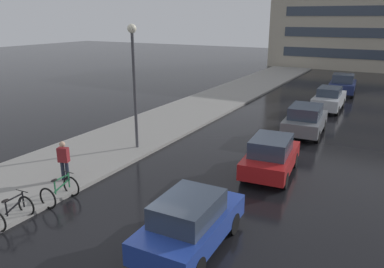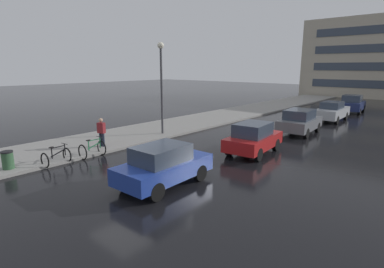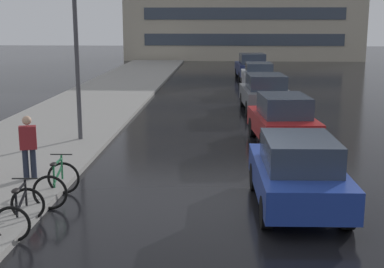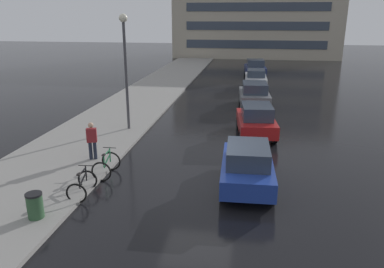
{
  "view_description": "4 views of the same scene",
  "coord_description": "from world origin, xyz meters",
  "px_view_note": "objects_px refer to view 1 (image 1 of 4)",
  "views": [
    {
      "loc": [
        6.13,
        -7.38,
        6.14
      ],
      "look_at": [
        -0.95,
        5.24,
        1.61
      ],
      "focal_mm": 35.0,
      "sensor_mm": 36.0,
      "label": 1
    },
    {
      "loc": [
        9.51,
        -6.83,
        4.38
      ],
      "look_at": [
        0.5,
        3.42,
        1.31
      ],
      "focal_mm": 28.0,
      "sensor_mm": 36.0,
      "label": 2
    },
    {
      "loc": [
        0.06,
        -10.49,
        3.97
      ],
      "look_at": [
        -0.75,
        3.51,
        0.93
      ],
      "focal_mm": 50.0,
      "sensor_mm": 36.0,
      "label": 3
    },
    {
      "loc": [
        1.65,
        -11.76,
        5.8
      ],
      "look_at": [
        -0.56,
        2.19,
        1.3
      ],
      "focal_mm": 35.0,
      "sensor_mm": 36.0,
      "label": 4
    }
  ],
  "objects_px": {
    "car_grey": "(305,120)",
    "car_navy": "(343,84)",
    "car_red": "(271,156)",
    "streetlamp": "(134,69)",
    "car_silver": "(329,99)",
    "bicycle_second": "(60,191)",
    "bicycle_nearest": "(12,212)",
    "pedestrian": "(64,160)",
    "car_blue": "(190,222)"
  },
  "relations": [
    {
      "from": "car_navy",
      "to": "pedestrian",
      "type": "relative_size",
      "value": 2.32
    },
    {
      "from": "car_red",
      "to": "streetlamp",
      "type": "bearing_deg",
      "value": -177.76
    },
    {
      "from": "streetlamp",
      "to": "car_silver",
      "type": "bearing_deg",
      "value": 63.16
    },
    {
      "from": "bicycle_nearest",
      "to": "car_grey",
      "type": "bearing_deg",
      "value": 67.76
    },
    {
      "from": "car_red",
      "to": "car_navy",
      "type": "xyz_separation_m",
      "value": [
        -0.01,
        18.95,
        0.03
      ]
    },
    {
      "from": "car_grey",
      "to": "car_red",
      "type": "bearing_deg",
      "value": -89.15
    },
    {
      "from": "bicycle_nearest",
      "to": "car_navy",
      "type": "bearing_deg",
      "value": 77.8
    },
    {
      "from": "car_red",
      "to": "car_navy",
      "type": "distance_m",
      "value": 18.95
    },
    {
      "from": "car_blue",
      "to": "car_silver",
      "type": "height_order",
      "value": "car_silver"
    },
    {
      "from": "bicycle_nearest",
      "to": "car_blue",
      "type": "bearing_deg",
      "value": 16.32
    },
    {
      "from": "car_silver",
      "to": "car_red",
      "type": "bearing_deg",
      "value": -90.1
    },
    {
      "from": "bicycle_second",
      "to": "streetlamp",
      "type": "distance_m",
      "value": 6.68
    },
    {
      "from": "bicycle_second",
      "to": "car_navy",
      "type": "height_order",
      "value": "car_navy"
    },
    {
      "from": "car_navy",
      "to": "car_grey",
      "type": "bearing_deg",
      "value": -90.37
    },
    {
      "from": "car_red",
      "to": "pedestrian",
      "type": "bearing_deg",
      "value": -144.7
    },
    {
      "from": "car_silver",
      "to": "streetlamp",
      "type": "height_order",
      "value": "streetlamp"
    },
    {
      "from": "car_blue",
      "to": "bicycle_second",
      "type": "bearing_deg",
      "value": 178.61
    },
    {
      "from": "streetlamp",
      "to": "car_grey",
      "type": "bearing_deg",
      "value": 45.18
    },
    {
      "from": "car_grey",
      "to": "pedestrian",
      "type": "bearing_deg",
      "value": -120.85
    },
    {
      "from": "bicycle_second",
      "to": "pedestrian",
      "type": "distance_m",
      "value": 1.69
    },
    {
      "from": "car_blue",
      "to": "streetlamp",
      "type": "xyz_separation_m",
      "value": [
        -6.21,
        5.76,
        3.08
      ]
    },
    {
      "from": "car_grey",
      "to": "car_navy",
      "type": "height_order",
      "value": "car_navy"
    },
    {
      "from": "car_grey",
      "to": "bicycle_second",
      "type": "bearing_deg",
      "value": -114.3
    },
    {
      "from": "bicycle_second",
      "to": "car_navy",
      "type": "xyz_separation_m",
      "value": [
        5.56,
        24.84,
        0.42
      ]
    },
    {
      "from": "bicycle_nearest",
      "to": "car_navy",
      "type": "distance_m",
      "value": 27.17
    },
    {
      "from": "car_grey",
      "to": "car_navy",
      "type": "bearing_deg",
      "value": 89.63
    },
    {
      "from": "car_red",
      "to": "car_navy",
      "type": "relative_size",
      "value": 0.98
    },
    {
      "from": "bicycle_nearest",
      "to": "bicycle_second",
      "type": "distance_m",
      "value": 1.72
    },
    {
      "from": "bicycle_second",
      "to": "pedestrian",
      "type": "bearing_deg",
      "value": 130.87
    },
    {
      "from": "bicycle_nearest",
      "to": "pedestrian",
      "type": "xyz_separation_m",
      "value": [
        -0.86,
        2.92,
        0.57
      ]
    },
    {
      "from": "car_red",
      "to": "car_grey",
      "type": "bearing_deg",
      "value": 90.85
    },
    {
      "from": "car_navy",
      "to": "streetlamp",
      "type": "distance_m",
      "value": 20.51
    },
    {
      "from": "bicycle_second",
      "to": "car_grey",
      "type": "distance_m",
      "value": 13.31
    },
    {
      "from": "bicycle_nearest",
      "to": "car_silver",
      "type": "relative_size",
      "value": 0.27
    },
    {
      "from": "bicycle_second",
      "to": "car_silver",
      "type": "relative_size",
      "value": 0.26
    },
    {
      "from": "bicycle_second",
      "to": "streetlamp",
      "type": "relative_size",
      "value": 0.19
    },
    {
      "from": "car_grey",
      "to": "car_navy",
      "type": "distance_m",
      "value": 12.71
    },
    {
      "from": "bicycle_second",
      "to": "car_grey",
      "type": "relative_size",
      "value": 0.28
    },
    {
      "from": "pedestrian",
      "to": "streetlamp",
      "type": "height_order",
      "value": "streetlamp"
    },
    {
      "from": "car_silver",
      "to": "streetlamp",
      "type": "distance_m",
      "value": 14.86
    },
    {
      "from": "streetlamp",
      "to": "bicycle_second",
      "type": "bearing_deg",
      "value": -80.18
    },
    {
      "from": "car_blue",
      "to": "car_silver",
      "type": "relative_size",
      "value": 0.88
    },
    {
      "from": "pedestrian",
      "to": "streetlamp",
      "type": "bearing_deg",
      "value": 89.09
    },
    {
      "from": "car_grey",
      "to": "car_silver",
      "type": "distance_m",
      "value": 6.48
    },
    {
      "from": "car_silver",
      "to": "pedestrian",
      "type": "height_order",
      "value": "pedestrian"
    },
    {
      "from": "bicycle_nearest",
      "to": "car_blue",
      "type": "xyz_separation_m",
      "value": [
        5.42,
        1.59,
        0.41
      ]
    },
    {
      "from": "car_red",
      "to": "car_silver",
      "type": "distance_m",
      "value": 12.72
    },
    {
      "from": "bicycle_nearest",
      "to": "streetlamp",
      "type": "xyz_separation_m",
      "value": [
        -0.79,
        7.35,
        3.49
      ]
    },
    {
      "from": "bicycle_second",
      "to": "car_blue",
      "type": "bearing_deg",
      "value": -1.39
    },
    {
      "from": "car_red",
      "to": "car_silver",
      "type": "relative_size",
      "value": 0.88
    }
  ]
}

